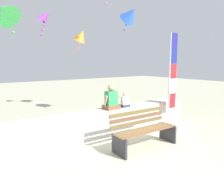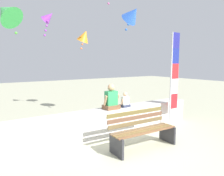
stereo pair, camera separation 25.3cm
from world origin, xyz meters
name	(u,v)px [view 1 (the left image)]	position (x,y,z in m)	size (l,w,h in m)	color
ground_plane	(140,151)	(0.00, 0.00, 0.00)	(40.00, 40.00, 0.00)	#AFAF92
seawall_ledge	(107,122)	(0.00, 1.39, 0.37)	(6.18, 0.53, 0.75)	beige
park_bench	(143,130)	(0.26, 0.16, 0.42)	(1.73, 0.67, 0.88)	brown
person_adult	(111,99)	(0.13, 1.34, 1.03)	(0.47, 0.35, 0.72)	brown
person_child	(125,101)	(0.63, 1.34, 0.93)	(0.30, 0.22, 0.45)	#2E334A
flag_banner	(172,75)	(2.18, 0.85, 1.69)	(0.36, 0.05, 3.01)	#B7B7BC
kite_orange	(81,36)	(0.92, 4.65, 3.20)	(0.83, 0.85, 0.90)	orange
kite_green	(3,12)	(-2.19, 3.38, 3.52)	(1.06, 1.12, 1.04)	green
kite_blue	(131,15)	(1.53, 2.15, 3.71)	(0.67, 0.81, 0.96)	blue
kite_purple	(45,17)	(-0.67, 4.37, 3.75)	(0.66, 0.66, 1.03)	purple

